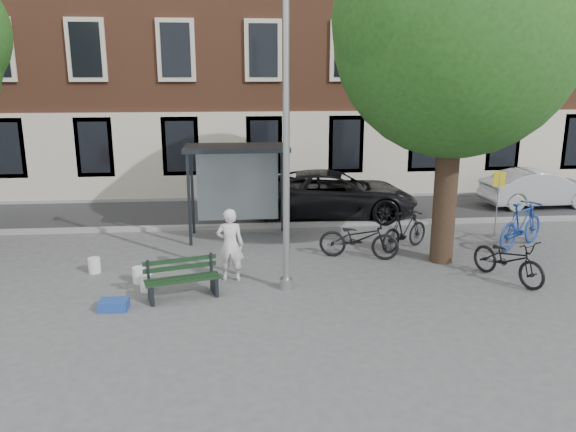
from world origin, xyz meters
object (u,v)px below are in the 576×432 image
Objects in this scene: lamppost at (286,162)px; car_silver at (539,188)px; bench at (182,281)px; bus_shelter at (251,170)px; bike_a at (359,238)px; bike_d at (405,230)px; bike_b at (521,225)px; bike_c at (508,259)px; car_dark at (333,194)px; notice_sign at (498,190)px; painter at (230,245)px.

lamppost reaches higher than car_silver.
bus_shelter is at bearing 54.18° from bench.
bike_a reaches higher than bench.
lamppost is 3.52× the size of bike_d.
bike_b is 1.09× the size of bike_c.
notice_sign reaches higher than car_dark.
bike_a is at bearing 61.40° from bike_b.
painter is 1.03× the size of bench.
bike_d is 0.32× the size of car_dark.
painter is at bearing 151.01° from lamppost.
painter is at bearing -146.88° from notice_sign.
bike_a is (2.00, 1.91, -2.26)m from lamppost.
bike_c is (5.61, -4.06, -1.41)m from bus_shelter.
lamppost is 1.55× the size of car_silver.
car_silver is at bearing -87.96° from bike_d.
car_dark reaches higher than bike_c.
painter is 6.24m from bike_c.
painter is 0.79× the size of bike_b.
bus_shelter reaches higher than notice_sign.
bike_a is 4.53m from bike_b.
bus_shelter is at bearing 134.20° from car_dark.
notice_sign is (-3.17, -3.41, 0.70)m from car_silver.
notice_sign is (8.50, 3.73, 0.99)m from bench.
bike_b is at bearing 32.85° from bike_c.
bike_b reaches higher than bench.
car_dark is (-2.91, 6.16, 0.24)m from bike_c.
lamppost is 3.68× the size of painter.
bike_d is (4.56, 1.85, -0.31)m from painter.
bike_d is at bearing 122.24° from car_silver.
bike_b is at bearing -162.09° from painter.
notice_sign is at bearing 28.86° from lamppost.
bike_d is 0.93× the size of notice_sign.
bus_shelter is 1.64× the size of bike_d.
bike_d is (-3.14, 0.11, -0.11)m from bike_b.
bike_b is at bearing 1.16° from bench.
lamppost reaches higher than bike_d.
painter is at bearing -99.76° from bus_shelter.
notice_sign is (1.30, 3.43, 0.85)m from bike_c.
bike_b is at bearing 143.14° from car_silver.
painter is 0.95× the size of bike_d.
notice_sign reaches higher than bench.
car_dark is at bearing -14.62° from bike_d.
car_silver is (11.66, 7.14, 0.29)m from bench.
painter is at bearing 67.89° from bike_b.
bike_b is at bearing -66.69° from bike_a.
bike_a is 3.53m from bike_c.
bus_shelter is 0.72× the size of car_silver.
notice_sign is at bearing 44.57° from bike_c.
bike_c is (5.00, 0.05, -2.28)m from lamppost.
bike_b is (6.50, 2.40, -2.16)m from lamppost.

